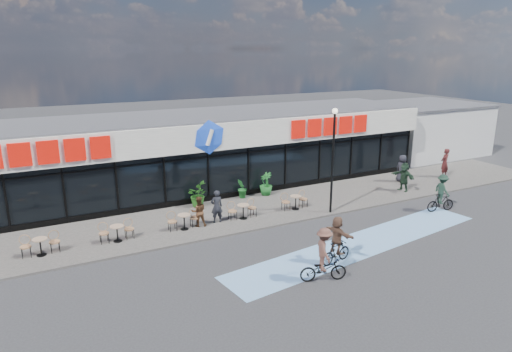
# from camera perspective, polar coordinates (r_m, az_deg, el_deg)

# --- Properties ---
(ground) EXTENTS (120.00, 120.00, 0.00)m
(ground) POSITION_cam_1_polar(r_m,az_deg,el_deg) (20.17, 1.51, -9.04)
(ground) COLOR #28282B
(ground) RESTS_ON ground
(sidewalk) EXTENTS (44.00, 5.00, 0.10)m
(sidewalk) POSITION_cam_1_polar(r_m,az_deg,el_deg) (23.89, -3.68, -4.91)
(sidewalk) COLOR #5B5651
(sidewalk) RESTS_ON ground
(bike_lane) EXTENTS (14.17, 4.13, 0.01)m
(bike_lane) POSITION_cam_1_polar(r_m,az_deg,el_deg) (21.16, 13.17, -8.24)
(bike_lane) COLOR #6B99CA
(bike_lane) RESTS_ON ground
(building) EXTENTS (30.60, 6.57, 4.75)m
(building) POSITION_cam_1_polar(r_m,az_deg,el_deg) (28.12, -8.21, 2.98)
(building) COLOR black
(building) RESTS_ON ground
(neighbour_building) EXTENTS (9.20, 7.20, 4.11)m
(neighbour_building) POSITION_cam_1_polar(r_m,az_deg,el_deg) (40.42, 19.98, 5.64)
(neighbour_building) COLOR silver
(neighbour_building) RESTS_ON ground
(lamp_post) EXTENTS (0.28, 0.28, 5.47)m
(lamp_post) POSITION_cam_1_polar(r_m,az_deg,el_deg) (23.55, 9.61, 2.93)
(lamp_post) COLOR black
(lamp_post) RESTS_ON sidewalk
(bistro_set_1) EXTENTS (1.54, 0.62, 0.90)m
(bistro_set_1) POSITION_cam_1_polar(r_m,az_deg,el_deg) (21.22, -25.36, -7.72)
(bistro_set_1) COLOR #A08567
(bistro_set_1) RESTS_ON sidewalk
(bistro_set_2) EXTENTS (1.54, 0.62, 0.90)m
(bistro_set_2) POSITION_cam_1_polar(r_m,az_deg,el_deg) (21.44, -17.02, -6.60)
(bistro_set_2) COLOR #A08567
(bistro_set_2) RESTS_ON sidewalk
(bistro_set_3) EXTENTS (1.54, 0.62, 0.90)m
(bistro_set_3) POSITION_cam_1_polar(r_m,az_deg,el_deg) (22.11, -9.05, -5.41)
(bistro_set_3) COLOR #A08567
(bistro_set_3) RESTS_ON sidewalk
(bistro_set_4) EXTENTS (1.54, 0.62, 0.90)m
(bistro_set_4) POSITION_cam_1_polar(r_m,az_deg,el_deg) (23.18, -1.71, -4.20)
(bistro_set_4) COLOR #A08567
(bistro_set_4) RESTS_ON sidewalk
(bistro_set_5) EXTENTS (1.54, 0.62, 0.90)m
(bistro_set_5) POSITION_cam_1_polar(r_m,az_deg,el_deg) (24.60, 4.87, -3.07)
(bistro_set_5) COLOR #A08567
(bistro_set_5) RESTS_ON sidewalk
(potted_plant_left) EXTENTS (1.25, 1.37, 1.30)m
(potted_plant_left) POSITION_cam_1_polar(r_m,az_deg,el_deg) (25.07, -7.41, -2.32)
(potted_plant_left) COLOR #1F5217
(potted_plant_left) RESTS_ON sidewalk
(potted_plant_mid) EXTENTS (0.75, 0.80, 1.15)m
(potted_plant_mid) POSITION_cam_1_polar(r_m,az_deg,el_deg) (26.19, -1.74, -1.58)
(potted_plant_mid) COLOR #195A21
(potted_plant_mid) RESTS_ON sidewalk
(potted_plant_right) EXTENTS (0.87, 0.87, 1.36)m
(potted_plant_right) POSITION_cam_1_polar(r_m,az_deg,el_deg) (26.75, 1.25, -0.97)
(potted_plant_right) COLOR #185720
(potted_plant_right) RESTS_ON sidewalk
(patron_left) EXTENTS (0.63, 0.43, 1.66)m
(patron_left) POSITION_cam_1_polar(r_m,az_deg,el_deg) (22.56, -4.94, -3.82)
(patron_left) COLOR black
(patron_left) RESTS_ON sidewalk
(patron_right) EXTENTS (0.84, 0.72, 1.50)m
(patron_right) POSITION_cam_1_polar(r_m,az_deg,el_deg) (22.22, -7.18, -4.41)
(patron_right) COLOR #472C19
(patron_right) RESTS_ON sidewalk
(pedestrian_a) EXTENTS (0.71, 1.68, 1.75)m
(pedestrian_a) POSITION_cam_1_polar(r_m,az_deg,el_deg) (28.89, 18.01, -0.08)
(pedestrian_a) COLOR black
(pedestrian_a) RESTS_ON sidewalk
(pedestrian_b) EXTENTS (0.72, 0.96, 1.77)m
(pedestrian_b) POSITION_cam_1_polar(r_m,az_deg,el_deg) (30.84, 17.78, 0.92)
(pedestrian_b) COLOR #22222A
(pedestrian_b) RESTS_ON sidewalk
(pedestrian_c) EXTENTS (0.79, 0.61, 1.94)m
(pedestrian_c) POSITION_cam_1_polar(r_m,az_deg,el_deg) (32.93, 22.52, 1.53)
(pedestrian_c) COLOR #421718
(pedestrian_c) RESTS_ON sidewalk
(cyclist_a) EXTENTS (1.60, 1.50, 2.00)m
(cyclist_a) POSITION_cam_1_polar(r_m,az_deg,el_deg) (18.81, 10.06, -8.06)
(cyclist_a) COLOR black
(cyclist_a) RESTS_ON ground
(cyclist_b) EXTENTS (1.69, 1.12, 2.04)m
(cyclist_b) POSITION_cam_1_polar(r_m,az_deg,el_deg) (26.19, 22.18, -2.21)
(cyclist_b) COLOR black
(cyclist_b) RESTS_ON ground
(cyclist_c) EXTENTS (1.89, 1.21, 2.11)m
(cyclist_c) POSITION_cam_1_polar(r_m,az_deg,el_deg) (17.38, 8.45, -10.24)
(cyclist_c) COLOR black
(cyclist_c) RESTS_ON ground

